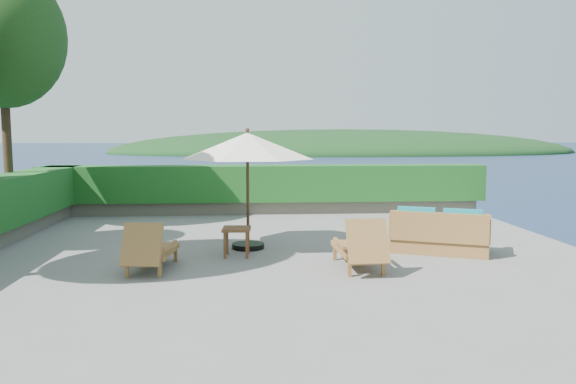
{
  "coord_description": "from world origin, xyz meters",
  "views": [
    {
      "loc": [
        -0.46,
        -10.13,
        2.25
      ],
      "look_at": [
        0.3,
        0.8,
        1.1
      ],
      "focal_mm": 35.0,
      "sensor_mm": 36.0,
      "label": 1
    }
  ],
  "objects": [
    {
      "name": "side_table",
      "position": [
        -0.7,
        0.03,
        0.44
      ],
      "size": [
        0.53,
        0.53,
        0.54
      ],
      "rotation": [
        0.0,
        0.0,
        -0.06
      ],
      "color": "brown",
      "rests_on": "ground"
    },
    {
      "name": "planter_wall_far",
      "position": [
        0.0,
        5.6,
        0.18
      ],
      "size": [
        12.0,
        0.6,
        0.36
      ],
      "primitive_type": "cube",
      "color": "#676152",
      "rests_on": "ground"
    },
    {
      "name": "lounge_left",
      "position": [
        -2.08,
        -0.99,
        0.36
      ],
      "size": [
        0.75,
        1.54,
        0.86
      ],
      "rotation": [
        0.0,
        0.0,
        -0.09
      ],
      "color": "olive",
      "rests_on": "ground"
    },
    {
      "name": "wicker_loveseat",
      "position": [
        3.12,
        0.08,
        0.34
      ],
      "size": [
        2.01,
        1.56,
        0.88
      ],
      "rotation": [
        0.0,
        0.0,
        -0.41
      ],
      "color": "olive",
      "rests_on": "ground"
    },
    {
      "name": "tree_far",
      "position": [
        -6.0,
        3.2,
        4.4
      ],
      "size": [
        2.8,
        2.8,
        6.03
      ],
      "color": "#3F2A18",
      "rests_on": "ground"
    },
    {
      "name": "offshore_island",
      "position": [
        25.0,
        140.0,
        -3.0
      ],
      "size": [
        126.0,
        57.6,
        12.6
      ],
      "primitive_type": "ellipsoid",
      "color": "black",
      "rests_on": "ocean"
    },
    {
      "name": "foundation",
      "position": [
        0.0,
        0.0,
        -1.55
      ],
      "size": [
        12.0,
        12.0,
        3.0
      ],
      "primitive_type": "cube",
      "color": "#4C473D",
      "rests_on": "ocean"
    },
    {
      "name": "ground",
      "position": [
        0.0,
        0.0,
        0.0
      ],
      "size": [
        12.0,
        12.0,
        0.0
      ],
      "primitive_type": "plane",
      "color": "slate",
      "rests_on": "ground"
    },
    {
      "name": "hedge_far",
      "position": [
        0.0,
        5.6,
        0.85
      ],
      "size": [
        12.4,
        0.9,
        1.0
      ],
      "primitive_type": "cube",
      "color": "#124113",
      "rests_on": "planter_wall_far"
    },
    {
      "name": "lounge_right",
      "position": [
        1.36,
        -1.12,
        0.38
      ],
      "size": [
        0.76,
        1.6,
        0.91
      ],
      "rotation": [
        0.0,
        0.0,
        0.04
      ],
      "color": "olive",
      "rests_on": "ground"
    },
    {
      "name": "patio_umbrella",
      "position": [
        -0.49,
        0.72,
        1.99
      ],
      "size": [
        3.39,
        3.39,
        2.35
      ],
      "rotation": [
        0.0,
        0.0,
        -0.36
      ],
      "color": "black",
      "rests_on": "ground"
    }
  ]
}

